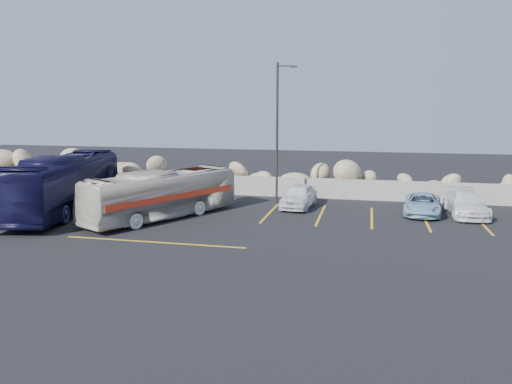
% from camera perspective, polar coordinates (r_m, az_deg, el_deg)
% --- Properties ---
extents(ground, '(90.00, 90.00, 0.00)m').
position_cam_1_polar(ground, '(20.78, -9.33, -5.99)').
color(ground, black).
rests_on(ground, ground).
extents(seawall, '(60.00, 0.40, 1.20)m').
position_cam_1_polar(seawall, '(31.83, -1.23, 0.74)').
color(seawall, gray).
rests_on(seawall, ground).
extents(riprap_pile, '(54.00, 2.80, 2.60)m').
position_cam_1_polar(riprap_pile, '(32.89, -0.73, 2.27)').
color(riprap_pile, '#998664').
rests_on(riprap_pile, ground).
extents(parking_lines, '(18.16, 9.36, 0.01)m').
position_cam_1_polar(parking_lines, '(24.89, 5.58, -3.26)').
color(parking_lines, gold).
rests_on(parking_lines, ground).
extents(lamppost, '(1.14, 0.18, 8.00)m').
position_cam_1_polar(lamppost, '(28.48, 2.54, 7.15)').
color(lamppost, '#2F2C2A').
rests_on(lamppost, ground).
extents(vintage_bus, '(5.86, 8.62, 2.42)m').
position_cam_1_polar(vintage_bus, '(25.56, -10.70, -0.29)').
color(vintage_bus, beige).
rests_on(vintage_bus, ground).
extents(tour_coach, '(4.60, 11.17, 3.03)m').
position_cam_1_polar(tour_coach, '(28.51, -21.12, 0.88)').
color(tour_coach, black).
rests_on(tour_coach, ground).
extents(car_a, '(1.89, 3.96, 1.31)m').
position_cam_1_polar(car_a, '(27.98, 4.91, -0.44)').
color(car_a, white).
rests_on(car_a, ground).
extents(car_c, '(1.92, 4.36, 1.24)m').
position_cam_1_polar(car_c, '(28.01, 22.87, -1.24)').
color(car_c, white).
rests_on(car_c, ground).
extents(car_d, '(2.19, 4.06, 1.08)m').
position_cam_1_polar(car_d, '(27.50, 18.49, -1.33)').
color(car_d, '#95BAD4').
rests_on(car_d, ground).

